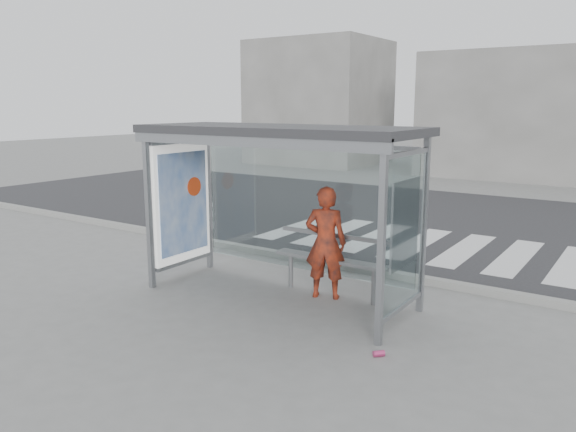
# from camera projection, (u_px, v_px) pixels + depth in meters

# --- Properties ---
(ground) EXTENTS (80.00, 80.00, 0.00)m
(ground) POSITION_uv_depth(u_px,v_px,m) (278.00, 298.00, 8.60)
(ground) COLOR slate
(ground) RESTS_ON ground
(road) EXTENTS (30.00, 10.00, 0.01)m
(road) POSITION_uv_depth(u_px,v_px,m) (434.00, 221.00, 14.31)
(road) COLOR #27272A
(road) RESTS_ON ground
(curb) EXTENTS (30.00, 0.18, 0.12)m
(curb) POSITION_uv_depth(u_px,v_px,m) (339.00, 265.00, 10.18)
(curb) COLOR gray
(curb) RESTS_ON ground
(crosswalk) EXTENTS (7.55, 3.00, 0.00)m
(crosswalk) POSITION_uv_depth(u_px,v_px,m) (440.00, 247.00, 11.72)
(crosswalk) COLOR silver
(crosswalk) RESTS_ON ground
(bus_shelter) EXTENTS (4.25, 1.65, 2.62)m
(bus_shelter) POSITION_uv_depth(u_px,v_px,m) (260.00, 168.00, 8.47)
(bus_shelter) COLOR gray
(bus_shelter) RESTS_ON ground
(building_left) EXTENTS (6.00, 5.00, 6.00)m
(building_left) POSITION_uv_depth(u_px,v_px,m) (319.00, 103.00, 28.14)
(building_left) COLOR slate
(building_left) RESTS_ON ground
(building_center) EXTENTS (8.00, 5.00, 5.00)m
(building_center) POSITION_uv_depth(u_px,v_px,m) (531.00, 115.00, 22.78)
(building_center) COLOR slate
(building_center) RESTS_ON ground
(person) EXTENTS (0.73, 0.60, 1.73)m
(person) POSITION_uv_depth(u_px,v_px,m) (326.00, 243.00, 8.50)
(person) COLOR #C84612
(person) RESTS_ON ground
(bench) EXTENTS (1.89, 0.23, 0.98)m
(bench) POSITION_uv_depth(u_px,v_px,m) (331.00, 259.00, 8.64)
(bench) COLOR slate
(bench) RESTS_ON ground
(soda_can) EXTENTS (0.15, 0.15, 0.07)m
(soda_can) POSITION_uv_depth(u_px,v_px,m) (379.00, 354.00, 6.61)
(soda_can) COLOR #DD4180
(soda_can) RESTS_ON ground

